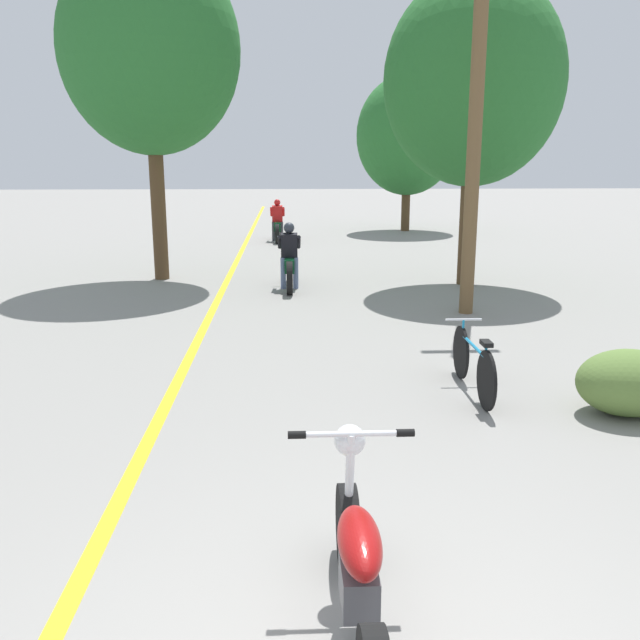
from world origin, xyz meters
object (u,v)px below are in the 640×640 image
object	(u,v)px
motorcycle_rider_lead	(289,263)
roadside_tree_right_near	(474,81)
roadside_tree_right_far	(408,136)
roadside_tree_left	(150,50)
bicycle_parked	(473,363)
utility_pole	(475,132)
motorcycle_rider_far	(278,225)
motorcycle_foreground	(358,566)

from	to	relation	value
motorcycle_rider_lead	roadside_tree_right_near	bearing A→B (deg)	4.61
roadside_tree_right_near	roadside_tree_right_far	size ratio (longest dim) A/B	1.11
roadside_tree_left	bicycle_parked	xyz separation A→B (m)	(4.96, -7.93, -4.52)
utility_pole	motorcycle_rider_far	world-z (taller)	utility_pole
roadside_tree_right_near	roadside_tree_left	size ratio (longest dim) A/B	0.89
motorcycle_foreground	motorcycle_rider_far	bearing A→B (deg)	92.09
utility_pole	motorcycle_rider_far	distance (m)	11.82
motorcycle_foreground	motorcycle_rider_lead	distance (m)	10.67
utility_pole	roadside_tree_left	size ratio (longest dim) A/B	0.85
utility_pole	roadside_tree_right_near	size ratio (longest dim) A/B	0.95
motorcycle_foreground	motorcycle_rider_lead	world-z (taller)	motorcycle_rider_lead
motorcycle_foreground	motorcycle_rider_far	xyz separation A→B (m)	(-0.70, 19.16, 0.09)
motorcycle_foreground	motorcycle_rider_lead	size ratio (longest dim) A/B	0.96
bicycle_parked	roadside_tree_left	bearing A→B (deg)	122.04
motorcycle_rider_lead	bicycle_parked	world-z (taller)	motorcycle_rider_lead
utility_pole	bicycle_parked	xyz separation A→B (m)	(-1.01, -4.15, -2.73)
roadside_tree_left	motorcycle_foreground	xyz separation A→B (m)	(3.22, -11.94, -4.46)
utility_pole	roadside_tree_right_near	world-z (taller)	roadside_tree_right_near
roadside_tree_left	bicycle_parked	distance (m)	10.39
utility_pole	motorcycle_foreground	xyz separation A→B (m)	(-2.75, -8.15, -2.66)
motorcycle_rider_lead	bicycle_parked	bearing A→B (deg)	-72.61
motorcycle_foreground	bicycle_parked	size ratio (longest dim) A/B	1.13
roadside_tree_left	motorcycle_rider_lead	bearing A→B (deg)	-23.88
utility_pole	roadside_tree_right_near	bearing A→B (deg)	76.15
roadside_tree_right_far	motorcycle_rider_lead	distance (m)	12.71
utility_pole	roadside_tree_right_far	distance (m)	14.13
bicycle_parked	motorcycle_rider_far	bearing A→B (deg)	99.16
motorcycle_rider_lead	motorcycle_rider_far	xyz separation A→B (m)	(-0.36, 8.50, -0.01)
roadside_tree_left	motorcycle_rider_lead	distance (m)	5.38
roadside_tree_right_far	motorcycle_foreground	bearing A→B (deg)	-100.41
motorcycle_rider_far	roadside_tree_left	bearing A→B (deg)	-109.24
motorcycle_rider_far	utility_pole	bearing A→B (deg)	-72.60
roadside_tree_right_near	roadside_tree_left	distance (m)	6.77
roadside_tree_right_far	motorcycle_rider_lead	bearing A→B (deg)	-110.95
roadside_tree_right_near	roadside_tree_right_far	distance (m)	11.28
roadside_tree_right_far	motorcycle_rider_far	distance (m)	6.40
bicycle_parked	roadside_tree_right_far	bearing A→B (deg)	82.68
roadside_tree_left	motorcycle_foreground	distance (m)	13.14
roadside_tree_right_far	motorcycle_rider_far	size ratio (longest dim) A/B	2.64
motorcycle_rider_far	roadside_tree_right_near	bearing A→B (deg)	-63.17
motorcycle_rider_lead	motorcycle_rider_far	distance (m)	8.51
roadside_tree_left	bicycle_parked	bearing A→B (deg)	-57.96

